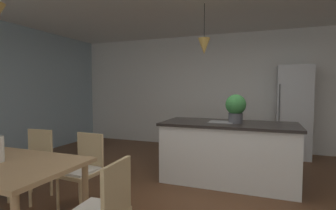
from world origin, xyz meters
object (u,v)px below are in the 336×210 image
(chair_far_right, at_px, (83,168))
(potted_plant_on_island, at_px, (236,107))
(refrigerator, at_px, (293,112))
(kitchen_island, at_px, (228,151))
(chair_far_left, at_px, (33,161))

(chair_far_right, relative_size, potted_plant_on_island, 2.04)
(chair_far_right, distance_m, refrigerator, 4.27)
(kitchen_island, relative_size, potted_plant_on_island, 4.64)
(chair_far_left, relative_size, potted_plant_on_island, 2.04)
(chair_far_right, bearing_deg, chair_far_left, 180.00)
(chair_far_left, relative_size, refrigerator, 0.46)
(chair_far_right, xyz_separation_m, chair_far_left, (-0.79, 0.00, 0.00))
(chair_far_right, distance_m, chair_far_left, 0.79)
(chair_far_left, distance_m, refrigerator, 4.78)
(kitchen_island, distance_m, potted_plant_on_island, 0.68)
(chair_far_left, distance_m, potted_plant_on_island, 2.88)
(chair_far_right, relative_size, chair_far_left, 1.00)
(chair_far_left, height_order, refrigerator, refrigerator)
(chair_far_left, bearing_deg, chair_far_right, -0.00)
(chair_far_right, height_order, potted_plant_on_island, potted_plant_on_island)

